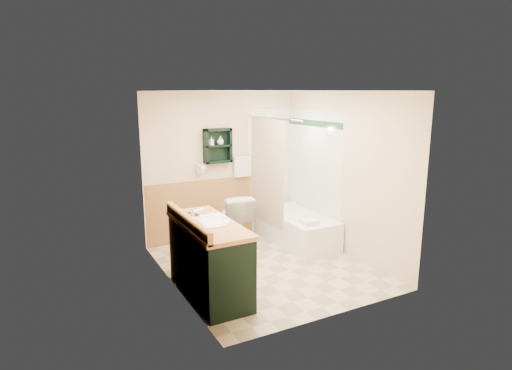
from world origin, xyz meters
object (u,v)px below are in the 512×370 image
Objects in this scene: toilet at (234,219)px; vanity_book at (185,209)px; wall_shelf at (218,146)px; bathtub at (297,228)px; soap_bottle_b at (220,141)px; hair_dryer at (200,169)px; soap_bottle_a at (211,143)px; vanity at (209,259)px.

toilet is 1.79m from vanity_book.
wall_shelf is 1.20m from toilet.
soap_bottle_b is at bearing 142.18° from bathtub.
hair_dryer is 1.08× the size of vanity_book.
hair_dryer is 0.16× the size of bathtub.
bathtub is at bearing 3.68° from vanity_book.
soap_bottle_a is 0.97× the size of soap_bottle_b.
bathtub is 11.11× the size of soap_bottle_b.
vanity is 1.82m from toilet.
hair_dryer is (-0.30, 0.02, -0.35)m from wall_shelf.
soap_bottle_a reaches higher than bathtub.
wall_shelf is 2.29× the size of hair_dryer.
wall_shelf is 4.07× the size of soap_bottle_b.
soap_bottle_a is at bearing -41.60° from toilet.
soap_bottle_b is (0.04, -0.01, 0.07)m from wall_shelf.
toilet is at bearing 29.35° from vanity_book.
hair_dryer is at bearing 47.99° from vanity_book.
hair_dryer is 2.06m from vanity.
bathtub is 1.93m from soap_bottle_a.
toilet is at bearing -65.37° from wall_shelf.
vanity is 2.34m from soap_bottle_b.
bathtub is at bearing -37.82° from soap_bottle_b.
soap_bottle_b is at bearing 62.43° from vanity.
soap_bottle_a reaches higher than vanity_book.
hair_dryer is 1.82m from bathtub.
vanity_book is at bearing -125.60° from wall_shelf.
hair_dryer is 0.54m from soap_bottle_b.
hair_dryer is 0.97m from toilet.
vanity is at bearing -108.03° from hair_dryer.
vanity is 2.19m from bathtub.
wall_shelf reaches higher than bathtub.
bathtub is at bearing -30.86° from hair_dryer.
wall_shelf is 0.08m from soap_bottle_b.
soap_bottle_a is (-1.14, 0.76, 1.36)m from bathtub.
vanity_book reaches higher than vanity.
bathtub is at bearing 28.36° from vanity.
hair_dryer is 0.17× the size of vanity.
soap_bottle_a is at bearing 66.45° from vanity.
vanity is 10.90× the size of soap_bottle_a.
soap_bottle_a is (-0.11, -0.01, 0.05)m from wall_shelf.
soap_bottle_b is (0.34, -0.03, 0.42)m from hair_dryer.
wall_shelf is at bearing 39.18° from vanity_book.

